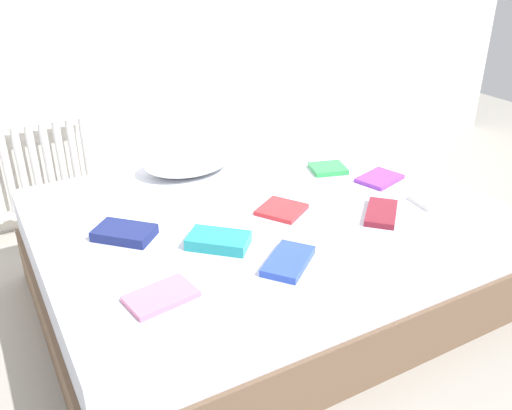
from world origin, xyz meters
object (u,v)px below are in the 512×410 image
radiator (29,168)px  textbook_white (433,200)px  textbook_purple (380,179)px  textbook_blue (288,261)px  textbook_teal (218,241)px  textbook_red (282,210)px  textbook_green (328,168)px  pillow (188,159)px  textbook_pink (161,296)px  bed (261,253)px  textbook_maroon (381,213)px  textbook_navy (124,233)px

radiator → textbook_white: size_ratio=4.12×
textbook_purple → textbook_blue: textbook_blue is taller
textbook_purple → textbook_teal: bearing=173.5°
textbook_teal → radiator: bearing=152.5°
textbook_teal → textbook_red: bearing=61.7°
textbook_red → textbook_green: textbook_green is taller
pillow → textbook_pink: (-0.51, -0.96, -0.07)m
textbook_teal → pillow: bearing=118.7°
pillow → textbook_red: size_ratio=2.55×
bed → textbook_green: 0.60m
textbook_maroon → textbook_purple: bearing=5.9°
textbook_green → radiator: bearing=159.2°
textbook_green → textbook_pink: bearing=-135.0°
bed → textbook_navy: bearing=178.1°
radiator → textbook_teal: bearing=-70.2°
pillow → textbook_teal: (-0.18, -0.74, -0.05)m
textbook_pink → textbook_teal: 0.39m
radiator → textbook_blue: 1.81m
textbook_pink → textbook_blue: textbook_blue is taller
pillow → textbook_teal: size_ratio=1.98×
pillow → textbook_maroon: pillow is taller
bed → textbook_white: textbook_white is taller
textbook_purple → textbook_pink: same height
bed → textbook_blue: 0.57m
textbook_red → textbook_white: bearing=-53.4°
textbook_purple → textbook_blue: 0.92m
textbook_maroon → textbook_navy: (-1.04, 0.36, 0.01)m
textbook_purple → textbook_navy: bearing=160.1°
textbook_white → bed: bearing=159.1°
pillow → textbook_purple: pillow is taller
textbook_red → textbook_blue: bearing=-150.1°
pillow → textbook_teal: bearing=-104.0°
textbook_red → textbook_teal: bearing=167.1°
textbook_navy → textbook_purple: textbook_navy is taller
textbook_blue → bed: bearing=33.7°
pillow → textbook_green: bearing=-27.2°
radiator → textbook_blue: radiator is taller
radiator → pillow: bearing=-44.6°
pillow → textbook_maroon: (0.55, -0.85, -0.06)m
textbook_pink → textbook_purple: bearing=8.2°
textbook_maroon → textbook_navy: textbook_navy is taller
radiator → textbook_green: size_ratio=4.04×
textbook_maroon → textbook_white: size_ratio=1.45×
textbook_red → textbook_blue: 0.43m
textbook_navy → textbook_purple: bearing=41.9°
textbook_green → textbook_blue: textbook_blue is taller
textbook_pink → textbook_blue: (0.49, -0.03, 0.00)m
pillow → textbook_teal: 0.76m
textbook_red → textbook_white: (0.66, -0.26, 0.00)m
radiator → textbook_maroon: 1.99m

